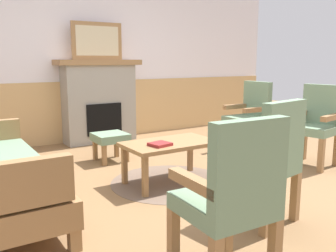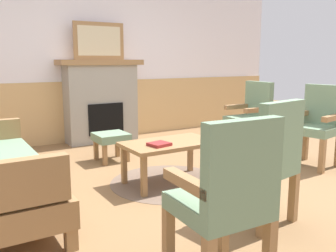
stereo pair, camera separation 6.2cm
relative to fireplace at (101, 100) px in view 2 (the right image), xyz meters
name	(u,v)px [view 2 (the right image)]	position (x,y,z in m)	size (l,w,h in m)	color
ground_plane	(185,182)	(0.00, -2.35, -0.65)	(14.00, 14.00, 0.00)	olive
wall_back	(94,58)	(0.00, 0.25, 0.66)	(7.20, 0.14, 2.70)	white
fireplace	(101,100)	(0.00, 0.00, 0.00)	(1.30, 0.44, 1.28)	gray
framed_picture	(99,41)	(0.00, 0.00, 0.91)	(0.80, 0.04, 0.56)	olive
coffee_table	(170,147)	(-0.15, -2.27, -0.27)	(0.96, 0.56, 0.44)	olive
round_rug	(169,182)	(-0.15, -2.27, -0.65)	(1.25, 1.25, 0.01)	brown
book_on_table	(159,144)	(-0.33, -2.37, -0.20)	(0.19, 0.18, 0.03)	maroon
footstool	(111,139)	(-0.33, -1.16, -0.37)	(0.40, 0.40, 0.36)	olive
armchair_near_fireplace	(251,114)	(1.53, -1.73, -0.11)	(0.50, 0.50, 0.98)	olive
armchair_by_window_left	(318,122)	(1.73, -2.65, -0.11)	(0.56, 0.56, 0.98)	olive
armchair_front_left	(265,157)	(-0.03, -3.48, -0.11)	(0.55, 0.55, 0.98)	olive
armchair_front_center	(226,195)	(-0.82, -3.94, -0.11)	(0.50, 0.50, 0.98)	olive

